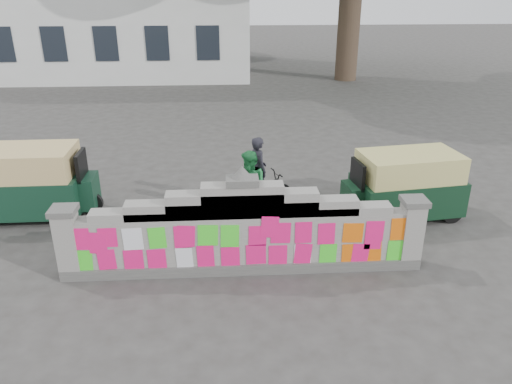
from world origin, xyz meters
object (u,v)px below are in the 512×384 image
cyclist_bike (258,192)px  cyclist_rider (258,180)px  rickshaw_left (28,182)px  pedestrian (250,187)px  rickshaw_right (404,184)px

cyclist_bike → cyclist_rider: size_ratio=1.12×
rickshaw_left → pedestrian: bearing=-6.5°
cyclist_bike → rickshaw_left: (-5.01, 0.05, 0.37)m
rickshaw_right → cyclist_bike: bearing=-16.9°
cyclist_rider → rickshaw_left: (-5.01, 0.05, 0.07)m
rickshaw_left → cyclist_bike: bearing=-1.1°
cyclist_rider → pedestrian: size_ratio=0.96×
cyclist_rider → pedestrian: (-0.20, -0.46, 0.03)m
pedestrian → rickshaw_right: 3.35m
rickshaw_left → rickshaw_right: size_ratio=1.05×
cyclist_rider → rickshaw_left: bearing=69.6°
cyclist_rider → rickshaw_right: (3.14, -0.49, 0.01)m
cyclist_rider → pedestrian: bearing=136.0°
rickshaw_left → cyclist_rider: bearing=-1.1°
cyclist_bike → pedestrian: bearing=136.0°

